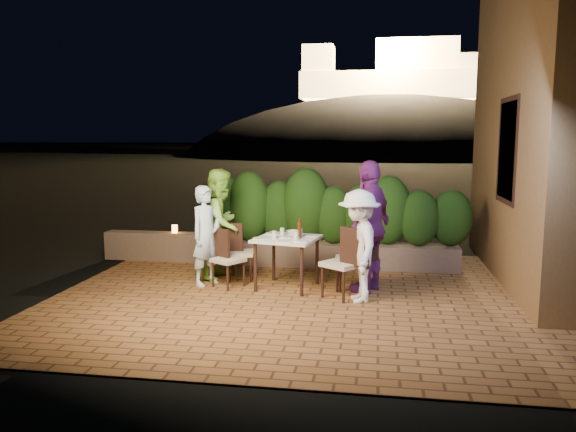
% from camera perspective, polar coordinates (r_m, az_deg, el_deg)
% --- Properties ---
extents(ground, '(400.00, 400.00, 0.00)m').
position_cam_1_polar(ground, '(7.52, 1.59, -9.12)').
color(ground, black).
rests_on(ground, ground).
extents(terrace_floor, '(7.00, 6.00, 0.15)m').
position_cam_1_polar(terrace_floor, '(8.01, 2.06, -8.45)').
color(terrace_floor, brown).
rests_on(terrace_floor, ground).
extents(building_wall, '(1.60, 5.00, 5.00)m').
position_cam_1_polar(building_wall, '(9.51, 25.71, 9.08)').
color(building_wall, brown).
rests_on(building_wall, ground).
extents(window_pane, '(0.08, 1.00, 1.40)m').
position_cam_1_polar(window_pane, '(8.83, 21.56, 6.21)').
color(window_pane, black).
rests_on(window_pane, building_wall).
extents(window_frame, '(0.06, 1.15, 1.55)m').
position_cam_1_polar(window_frame, '(8.83, 21.50, 6.21)').
color(window_frame, black).
rests_on(window_frame, building_wall).
extents(planter, '(4.20, 0.55, 0.40)m').
position_cam_1_polar(planter, '(9.66, 4.55, -3.91)').
color(planter, brown).
rests_on(planter, ground).
extents(hedge, '(4.00, 0.70, 1.10)m').
position_cam_1_polar(hedge, '(9.53, 4.60, 0.50)').
color(hedge, '#1A3B10').
rests_on(hedge, planter).
extents(parapet, '(2.20, 0.30, 0.50)m').
position_cam_1_polar(parapet, '(10.32, -12.33, -3.02)').
color(parapet, brown).
rests_on(parapet, ground).
extents(hill, '(52.00, 40.00, 22.00)m').
position_cam_1_polar(hill, '(67.42, 9.91, 2.66)').
color(hill, black).
rests_on(hill, ground).
extents(fortress, '(26.00, 8.00, 8.00)m').
position_cam_1_polar(fortress, '(67.64, 10.21, 14.98)').
color(fortress, '#FFCC7A').
rests_on(fortress, hill).
extents(dining_table, '(1.00, 1.00, 0.75)m').
position_cam_1_polar(dining_table, '(8.22, -0.11, -4.76)').
color(dining_table, white).
rests_on(dining_table, ground).
extents(plate_nw, '(0.24, 0.24, 0.01)m').
position_cam_1_polar(plate_nw, '(8.04, -2.75, -2.29)').
color(plate_nw, white).
rests_on(plate_nw, dining_table).
extents(plate_sw, '(0.23, 0.23, 0.01)m').
position_cam_1_polar(plate_sw, '(8.45, -1.53, -1.78)').
color(plate_sw, white).
rests_on(plate_sw, dining_table).
extents(plate_ne, '(0.22, 0.22, 0.01)m').
position_cam_1_polar(plate_ne, '(7.85, 1.27, -2.54)').
color(plate_ne, white).
rests_on(plate_ne, dining_table).
extents(plate_se, '(0.20, 0.20, 0.01)m').
position_cam_1_polar(plate_se, '(8.26, 2.46, -2.01)').
color(plate_se, white).
rests_on(plate_se, dining_table).
extents(plate_centre, '(0.24, 0.24, 0.01)m').
position_cam_1_polar(plate_centre, '(8.15, -0.11, -2.14)').
color(plate_centre, white).
rests_on(plate_centre, dining_table).
extents(plate_front, '(0.21, 0.21, 0.01)m').
position_cam_1_polar(plate_front, '(7.83, -0.42, -2.56)').
color(plate_front, white).
rests_on(plate_front, dining_table).
extents(glass_nw, '(0.06, 0.06, 0.11)m').
position_cam_1_polar(glass_nw, '(8.06, -1.42, -1.91)').
color(glass_nw, silver).
rests_on(glass_nw, dining_table).
extents(glass_sw, '(0.06, 0.06, 0.11)m').
position_cam_1_polar(glass_sw, '(8.33, -0.60, -1.57)').
color(glass_sw, silver).
rests_on(glass_sw, dining_table).
extents(glass_ne, '(0.07, 0.07, 0.12)m').
position_cam_1_polar(glass_ne, '(7.98, 0.82, -1.98)').
color(glass_ne, silver).
rests_on(glass_ne, dining_table).
extents(glass_se, '(0.07, 0.07, 0.12)m').
position_cam_1_polar(glass_se, '(8.25, 1.23, -1.64)').
color(glass_se, silver).
rests_on(glass_se, dining_table).
extents(beer_bottle, '(0.06, 0.06, 0.30)m').
position_cam_1_polar(beer_bottle, '(8.14, 1.19, -1.14)').
color(beer_bottle, '#49200C').
rests_on(beer_bottle, dining_table).
extents(bowl, '(0.26, 0.26, 0.05)m').
position_cam_1_polar(bowl, '(8.47, 0.48, -1.64)').
color(bowl, white).
rests_on(bowl, dining_table).
extents(chair_left_front, '(0.55, 0.55, 0.85)m').
position_cam_1_polar(chair_left_front, '(8.31, -6.10, -4.31)').
color(chair_left_front, black).
rests_on(chair_left_front, ground).
extents(chair_left_back, '(0.43, 0.43, 0.88)m').
position_cam_1_polar(chair_left_back, '(8.73, -4.72, -3.59)').
color(chair_left_back, black).
rests_on(chair_left_back, ground).
extents(chair_right_front, '(0.64, 0.64, 1.00)m').
position_cam_1_polar(chair_right_front, '(7.73, 5.51, -4.69)').
color(chair_right_front, black).
rests_on(chair_right_front, ground).
extents(chair_right_back, '(0.44, 0.44, 0.92)m').
position_cam_1_polar(chair_right_back, '(8.17, 6.32, -4.27)').
color(chair_right_back, black).
rests_on(chair_right_back, ground).
extents(diner_blue, '(0.57, 0.65, 1.49)m').
position_cam_1_polar(diner_blue, '(8.42, -8.30, -1.97)').
color(diner_blue, '#C4E9FC').
rests_on(diner_blue, ground).
extents(diner_green, '(0.75, 0.91, 1.71)m').
position_cam_1_polar(diner_green, '(8.83, -6.78, -0.76)').
color(diner_green, '#9AE447').
rests_on(diner_green, ground).
extents(diner_white, '(0.75, 1.07, 1.51)m').
position_cam_1_polar(diner_white, '(7.55, 7.21, -3.03)').
color(diner_white, white).
rests_on(diner_white, ground).
extents(diner_purple, '(0.87, 1.19, 1.88)m').
position_cam_1_polar(diner_purple, '(8.04, 8.32, -1.05)').
color(diner_purple, '#6E2672').
rests_on(diner_purple, ground).
extents(parapet_lamp, '(0.10, 0.10, 0.14)m').
position_cam_1_polar(parapet_lamp, '(10.20, -11.43, -1.30)').
color(parapet_lamp, orange).
rests_on(parapet_lamp, parapet).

